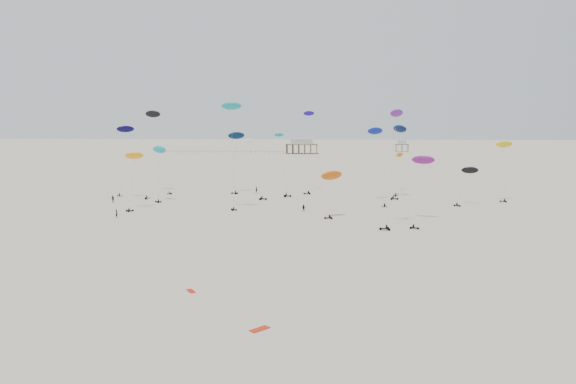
# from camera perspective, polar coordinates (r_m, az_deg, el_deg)

# --- Properties ---
(ground_plane) EXTENTS (900.00, 900.00, 0.00)m
(ground_plane) POSITION_cam_1_polar(r_m,az_deg,el_deg) (225.67, 2.08, 1.77)
(ground_plane) COLOR beige
(pavilion_main) EXTENTS (21.00, 13.00, 9.80)m
(pavilion_main) POSITION_cam_1_polar(r_m,az_deg,el_deg) (375.35, 1.41, 4.56)
(pavilion_main) COLOR brown
(pavilion_main) RESTS_ON ground
(pavilion_small) EXTENTS (9.00, 7.00, 8.00)m
(pavilion_small) POSITION_cam_1_polar(r_m,az_deg,el_deg) (408.20, 11.51, 4.53)
(pavilion_small) COLOR brown
(pavilion_small) RESTS_ON ground
(pier_fence) EXTENTS (80.20, 0.20, 1.50)m
(pier_fence) POSITION_cam_1_polar(r_m,az_deg,el_deg) (381.60, -6.44, 4.04)
(pier_fence) COLOR black
(pier_fence) RESTS_ON ground
(rig_0) EXTENTS (9.95, 6.72, 20.45)m
(rig_0) POSITION_cam_1_polar(r_m,az_deg,el_deg) (162.51, -15.85, 5.03)
(rig_0) COLOR black
(rig_0) RESTS_ON ground
(rig_1) EXTENTS (9.53, 13.83, 17.88)m
(rig_1) POSITION_cam_1_polar(r_m,az_deg,el_deg) (176.30, -12.74, 3.04)
(rig_1) COLOR black
(rig_1) RESTS_ON ground
(rig_2) EXTENTS (3.76, 14.05, 25.36)m
(rig_2) POSITION_cam_1_polar(r_m,az_deg,el_deg) (170.11, 2.08, 4.70)
(rig_2) COLOR black
(rig_2) RESTS_ON ground
(rig_3) EXTENTS (5.05, 17.32, 17.78)m
(rig_3) POSITION_cam_1_polar(r_m,az_deg,el_deg) (171.07, 11.12, 2.17)
(rig_3) COLOR black
(rig_3) RESTS_ON ground
(rig_4) EXTENTS (7.11, 6.76, 10.26)m
(rig_4) POSITION_cam_1_polar(r_m,az_deg,el_deg) (150.87, 17.77, 1.46)
(rig_4) COLOR black
(rig_4) RESTS_ON ground
(rig_5) EXTENTS (4.89, 9.03, 14.28)m
(rig_5) POSITION_cam_1_polar(r_m,az_deg,el_deg) (142.07, -15.43, 2.69)
(rig_5) COLOR black
(rig_5) RESTS_ON ground
(rig_6) EXTENTS (7.29, 15.81, 17.62)m
(rig_6) POSITION_cam_1_polar(r_m,az_deg,el_deg) (124.28, 13.46, 2.31)
(rig_6) COLOR black
(rig_6) RESTS_ON ground
(rig_7) EXTENTS (8.07, 12.68, 18.57)m
(rig_7) POSITION_cam_1_polar(r_m,az_deg,el_deg) (157.49, -3.30, 2.30)
(rig_7) COLOR black
(rig_7) RESTS_ON ground
(rig_8) EXTENTS (5.04, 7.37, 26.20)m
(rig_8) POSITION_cam_1_polar(r_m,az_deg,el_deg) (137.83, -5.75, 7.24)
(rig_8) COLOR black
(rig_8) RESTS_ON ground
(rig_9) EXTENTS (5.81, 11.88, 24.15)m
(rig_9) POSITION_cam_1_polar(r_m,az_deg,el_deg) (116.14, 10.60, 3.95)
(rig_9) COLOR black
(rig_9) RESTS_ON ground
(rig_10) EXTENTS (5.57, 9.28, 18.33)m
(rig_10) POSITION_cam_1_polar(r_m,az_deg,el_deg) (169.87, -5.30, 4.86)
(rig_10) COLOR black
(rig_10) RESTS_ON ground
(rig_11) EXTENTS (5.95, 13.64, 20.13)m
(rig_11) POSITION_cam_1_polar(r_m,az_deg,el_deg) (162.37, -0.42, 2.07)
(rig_11) COLOR black
(rig_11) RESTS_ON ground
(rig_12) EXTENTS (5.00, 6.59, 16.31)m
(rig_12) POSITION_cam_1_polar(r_m,az_deg,el_deg) (161.59, 21.09, 3.73)
(rig_12) COLOR black
(rig_12) RESTS_ON ground
(rig_13) EXTENTS (6.05, 6.96, 10.68)m
(rig_13) POSITION_cam_1_polar(r_m,az_deg,el_deg) (125.18, 4.42, 1.25)
(rig_13) COLOR black
(rig_13) RESTS_ON ground
(rig_14) EXTENTS (5.69, 11.28, 20.56)m
(rig_14) POSITION_cam_1_polar(r_m,az_deg,el_deg) (160.60, 11.19, 5.04)
(rig_14) COLOR black
(rig_14) RESTS_ON ground
(rig_15) EXTENTS (9.50, 17.22, 26.96)m
(rig_15) POSITION_cam_1_polar(r_m,az_deg,el_deg) (176.04, -14.00, 6.66)
(rig_15) COLOR black
(rig_15) RESTS_ON ground
(rig_16) EXTENTS (4.97, 16.69, 22.17)m
(rig_16) POSITION_cam_1_polar(r_m,az_deg,el_deg) (152.19, 9.00, 4.97)
(rig_16) COLOR black
(rig_16) RESTS_ON ground
(rig_17) EXTENTS (5.10, 7.87, 14.96)m
(rig_17) POSITION_cam_1_polar(r_m,az_deg,el_deg) (154.49, -12.96, 3.49)
(rig_17) COLOR black
(rig_17) RESTS_ON ground
(spectator_0) EXTENTS (0.90, 0.90, 2.07)m
(spectator_0) POSITION_cam_1_polar(r_m,az_deg,el_deg) (130.35, -17.00, -2.50)
(spectator_0) COLOR black
(spectator_0) RESTS_ON ground
(spectator_1) EXTENTS (1.05, 0.74, 1.97)m
(spectator_1) POSITION_cam_1_polar(r_m,az_deg,el_deg) (133.14, 1.60, -1.99)
(spectator_1) COLOR black
(spectator_1) RESTS_ON ground
(spectator_2) EXTENTS (1.49, 1.14, 2.24)m
(spectator_2) POSITION_cam_1_polar(r_m,az_deg,el_deg) (155.05, -17.36, -1.02)
(spectator_2) COLOR black
(spectator_2) RESTS_ON ground
(spectator_3) EXTENTS (0.95, 0.87, 2.16)m
(spectator_3) POSITION_cam_1_polar(r_m,az_deg,el_deg) (168.38, -3.22, -0.08)
(spectator_3) COLOR black
(spectator_3) RESTS_ON ground
(grounded_kite_a) EXTENTS (2.15, 2.23, 0.08)m
(grounded_kite_a) POSITION_cam_1_polar(r_m,az_deg,el_deg) (59.25, -2.89, -13.78)
(grounded_kite_a) COLOR #B3200B
(grounded_kite_a) RESTS_ON ground
(grounded_kite_b) EXTENTS (1.55, 1.90, 0.07)m
(grounded_kite_b) POSITION_cam_1_polar(r_m,az_deg,el_deg) (72.58, -9.84, -9.90)
(grounded_kite_b) COLOR red
(grounded_kite_b) RESTS_ON ground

